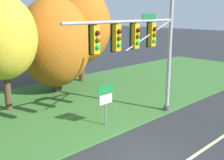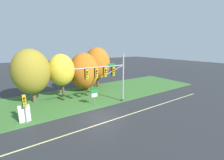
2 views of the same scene
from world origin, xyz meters
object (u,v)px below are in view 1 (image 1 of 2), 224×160
route_sign_post (106,98)px  tree_behind_signpost (55,42)px  traffic_signal_mast (142,43)px  tree_left_of_mast (3,38)px  tree_mid_verge (81,26)px

route_sign_post → tree_behind_signpost: tree_behind_signpost is taller
traffic_signal_mast → tree_behind_signpost: 8.21m
traffic_signal_mast → tree_left_of_mast: 8.13m
tree_behind_signpost → tree_mid_verge: bearing=21.4°
route_sign_post → tree_left_of_mast: size_ratio=0.33×
tree_mid_verge → route_sign_post: bearing=-121.1°
route_sign_post → tree_mid_verge: size_ratio=0.29×
tree_behind_signpost → traffic_signal_mast: bearing=-90.3°
traffic_signal_mast → route_sign_post: (-1.73, 0.92, -2.76)m
tree_left_of_mast → tree_behind_signpost: tree_behind_signpost is taller
tree_behind_signpost → tree_mid_verge: size_ratio=0.88×
route_sign_post → tree_behind_signpost: bearing=76.4°
tree_left_of_mast → tree_behind_signpost: bearing=16.6°
tree_behind_signpost → tree_mid_verge: 3.83m
traffic_signal_mast → tree_behind_signpost: traffic_signal_mast is taller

